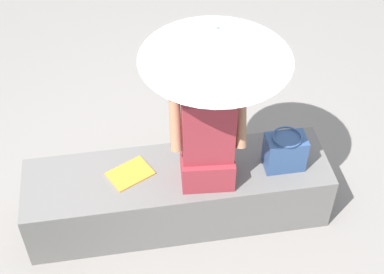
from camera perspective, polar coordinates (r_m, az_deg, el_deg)
name	(u,v)px	position (r m, az deg, el deg)	size (l,w,h in m)	color
ground_plane	(179,213)	(4.16, -1.37, -7.73)	(14.00, 14.00, 0.00)	gray
stone_bench	(178,193)	(3.98, -1.43, -5.72)	(2.08, 0.56, 0.45)	slate
person_seated	(208,135)	(3.50, 1.62, 0.16)	(0.49, 0.31, 0.90)	#992D38
parasol	(216,43)	(3.13, 2.44, 9.45)	(0.88, 0.88, 1.17)	#B7B7BC
handbag_black	(285,152)	(3.80, 9.37, -1.46)	(0.27, 0.20, 0.27)	#335184
magazine	(130,174)	(3.81, -6.26, -3.70)	(0.28, 0.20, 0.01)	gold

